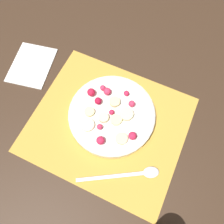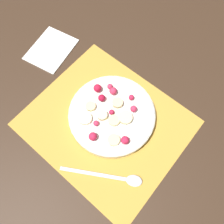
% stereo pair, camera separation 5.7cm
% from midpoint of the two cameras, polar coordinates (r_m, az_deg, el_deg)
% --- Properties ---
extents(ground_plane, '(3.00, 3.00, 0.00)m').
position_cam_midpoint_polar(ground_plane, '(0.60, 1.21, -3.29)').
color(ground_plane, '#382619').
extents(placemat, '(0.41, 0.36, 0.01)m').
position_cam_midpoint_polar(placemat, '(0.60, 1.22, -3.20)').
color(placemat, gold).
rests_on(placemat, ground_plane).
extents(fruit_bowl, '(0.23, 0.23, 0.05)m').
position_cam_midpoint_polar(fruit_bowl, '(0.59, 2.72, -0.97)').
color(fruit_bowl, silver).
rests_on(fruit_bowl, placemat).
extents(spoon, '(0.19, 0.12, 0.01)m').
position_cam_midpoint_polar(spoon, '(0.56, 4.42, -17.17)').
color(spoon, silver).
rests_on(spoon, placemat).
extents(napkin, '(0.14, 0.17, 0.01)m').
position_cam_midpoint_polar(napkin, '(0.74, -13.48, 15.48)').
color(napkin, white).
rests_on(napkin, ground_plane).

